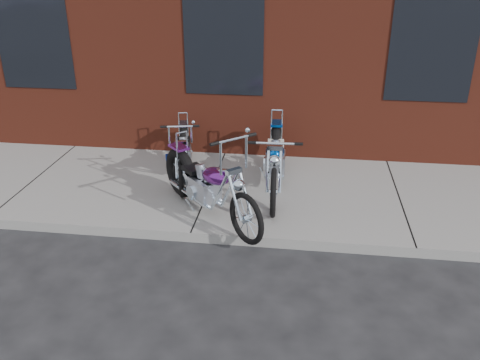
# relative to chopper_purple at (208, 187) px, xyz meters

# --- Properties ---
(ground) EXTENTS (120.00, 120.00, 0.00)m
(ground) POSITION_rel_chopper_purple_xyz_m (-0.15, -0.54, -0.60)
(ground) COLOR black
(ground) RESTS_ON ground
(sidewalk) EXTENTS (22.00, 3.00, 0.15)m
(sidewalk) POSITION_rel_chopper_purple_xyz_m (-0.15, 0.96, -0.52)
(sidewalk) COLOR gray
(sidewalk) RESTS_ON ground
(chopper_purple) EXTENTS (1.77, 1.89, 1.39)m
(chopper_purple) POSITION_rel_chopper_purple_xyz_m (0.00, 0.00, 0.00)
(chopper_purple) COLOR black
(chopper_purple) RESTS_ON sidewalk
(chopper_blue) EXTENTS (0.61, 2.52, 1.09)m
(chopper_blue) POSITION_rel_chopper_purple_xyz_m (0.88, 1.07, 0.01)
(chopper_blue) COLOR black
(chopper_blue) RESTS_ON sidewalk
(chopper_third) EXTENTS (0.64, 2.12, 1.09)m
(chopper_third) POSITION_rel_chopper_purple_xyz_m (-0.69, 1.35, -0.06)
(chopper_third) COLOR black
(chopper_third) RESTS_ON sidewalk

